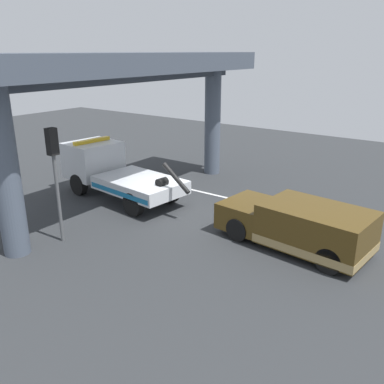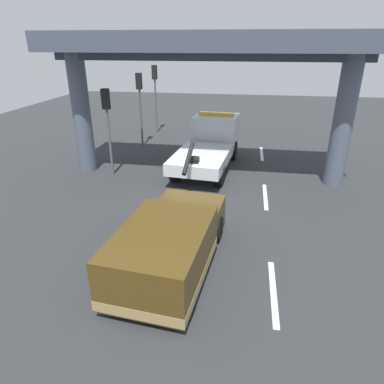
# 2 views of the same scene
# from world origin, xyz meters

# --- Properties ---
(ground_plane) EXTENTS (60.00, 40.00, 0.10)m
(ground_plane) POSITION_xyz_m (0.00, 0.00, -0.05)
(ground_plane) COLOR #2D3033
(lane_stripe_west) EXTENTS (2.60, 0.16, 0.01)m
(lane_stripe_west) POSITION_xyz_m (-6.00, -2.84, 0.00)
(lane_stripe_west) COLOR silver
(lane_stripe_west) RESTS_ON ground
(lane_stripe_mid) EXTENTS (2.60, 0.16, 0.01)m
(lane_stripe_mid) POSITION_xyz_m (0.00, -2.84, 0.00)
(lane_stripe_mid) COLOR silver
(lane_stripe_mid) RESTS_ON ground
(lane_stripe_east) EXTENTS (2.60, 0.16, 0.01)m
(lane_stripe_east) POSITION_xyz_m (6.00, -2.84, 0.00)
(lane_stripe_east) COLOR silver
(lane_stripe_east) RESTS_ON ground
(tow_truck_white) EXTENTS (7.34, 2.99, 2.46)m
(tow_truck_white) POSITION_xyz_m (3.65, -0.08, 1.20)
(tow_truck_white) COLOR silver
(tow_truck_white) RESTS_ON ground
(towed_van_green) EXTENTS (5.39, 2.69, 1.58)m
(towed_van_green) POSITION_xyz_m (-5.48, 0.01, 0.78)
(towed_van_green) COLOR #4C3814
(towed_van_green) RESTS_ON ground
(overpass_structure) EXTENTS (3.60, 13.82, 6.34)m
(overpass_structure) POSITION_xyz_m (1.96, 0.00, 5.41)
(overpass_structure) COLOR #4C5666
(overpass_structure) RESTS_ON ground
(traffic_light_near) EXTENTS (0.39, 0.32, 4.03)m
(traffic_light_near) POSITION_xyz_m (1.52, 4.44, 2.95)
(traffic_light_near) COLOR #515456
(traffic_light_near) RESTS_ON ground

